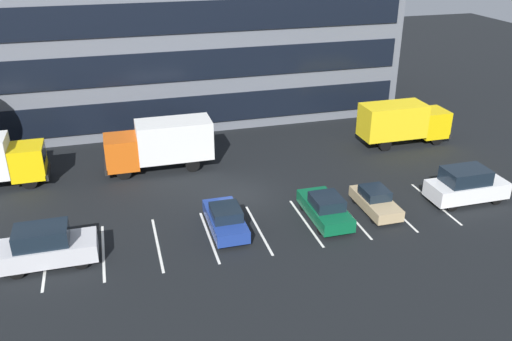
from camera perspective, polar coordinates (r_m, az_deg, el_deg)
The scene contains 10 objects.
ground_plane at distance 33.67m, azimuth -1.74°, elevation -2.62°, with size 120.00×120.00×0.00m, color black.
office_building at distance 47.94m, azimuth -7.35°, elevation 16.86°, with size 34.06×13.13×18.00m.
lot_markings at distance 30.04m, azimuth 0.28°, elevation -6.28°, with size 22.54×5.40×0.01m.
box_truck_yellow_all at distance 42.33m, azimuth 15.35°, elevation 5.07°, with size 6.98×2.31×3.23m.
box_truck_orange at distance 37.06m, azimuth -10.09°, elevation 2.90°, with size 7.33×2.43×3.40m.
sedan_forest at distance 30.85m, azimuth 7.37°, elevation -4.01°, with size 1.85×4.42×1.58m.
sedan_tan at distance 32.36m, azimuth 12.58°, elevation -3.16°, with size 1.63×3.89×1.39m.
suv_silver at distance 28.64m, azimuth -21.36°, elevation -7.54°, with size 4.65×1.97×2.10m.
suv_white at distance 34.93m, azimuth 21.48°, elevation -1.49°, with size 4.80×2.03×2.17m.
sedan_navy at distance 29.65m, azimuth -3.27°, elevation -5.16°, with size 1.78×4.25×1.52m.
Camera 1 is at (-7.09, -29.01, 15.57)m, focal length 37.59 mm.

